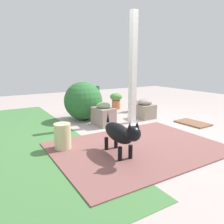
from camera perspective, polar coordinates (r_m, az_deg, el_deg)
The scene contains 12 objects.
ground_plane at distance 4.18m, azimuth 5.71°, elevation -4.50°, with size 12.00×12.00×0.00m, color #B1A29D.
brick_path at distance 3.31m, azimuth 6.64°, elevation -9.02°, with size 1.80×2.40×0.02m, color #83514D.
porch_pillar at distance 4.49m, azimuth 5.44°, elevation 11.00°, with size 0.12×0.12×2.21m, color white.
stone_planter_nearest at distance 5.02m, azimuth 8.44°, elevation 0.76°, with size 0.43×0.40×0.45m.
stone_planter_mid at distance 4.40m, azimuth -2.23°, elevation -0.73°, with size 0.48×0.36×0.47m.
round_shrub at distance 4.84m, azimuth -7.45°, elevation 2.87°, with size 0.84×0.84×0.84m, color #2C6832.
terracotta_pot_broad at distance 5.99m, azimuth 1.06°, elevation 3.25°, with size 0.34×0.34×0.43m.
terracotta_pot_spiky at distance 5.65m, azimuth 5.45°, elevation 2.97°, with size 0.24×0.24×0.61m.
terracotta_pot_tall at distance 5.68m, azimuth -3.83°, elevation 2.47°, with size 0.22×0.22×0.66m.
dog at distance 2.89m, azimuth 2.08°, elevation -5.57°, with size 0.81×0.27×0.55m.
ceramic_urn at distance 3.24m, azimuth -12.67°, elevation -6.25°, with size 0.24×0.24×0.39m, color beige.
doormat at distance 4.83m, azimuth 20.15°, elevation -2.71°, with size 0.65×0.41×0.03m, color brown.
Camera 1 is at (-3.19, 2.42, 1.22)m, focal length 35.31 mm.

